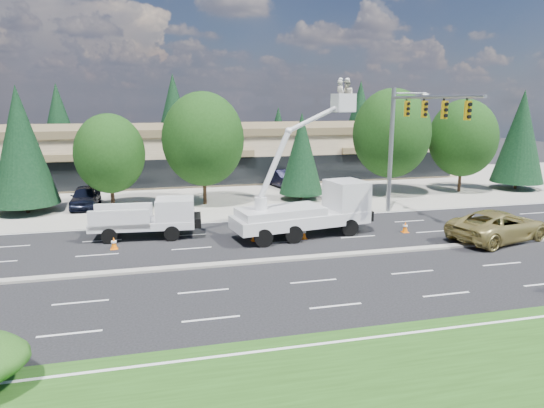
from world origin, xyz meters
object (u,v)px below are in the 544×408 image
object	(u,v)px
signal_mast	(407,131)
minivan	(499,225)
bucket_truck	(314,202)
utility_pickup	(151,222)

from	to	relation	value
signal_mast	minivan	distance (m)	8.68
bucket_truck	minivan	size ratio (longest dim) A/B	1.46
signal_mast	minivan	bearing A→B (deg)	-67.40
utility_pickup	bucket_truck	xyz separation A→B (m)	(9.69, -1.81, 1.09)
minivan	bucket_truck	bearing A→B (deg)	54.65
signal_mast	utility_pickup	bearing A→B (deg)	-177.06
minivan	utility_pickup	bearing A→B (deg)	59.21
signal_mast	utility_pickup	world-z (taller)	signal_mast
minivan	signal_mast	bearing A→B (deg)	7.43
bucket_truck	minivan	bearing A→B (deg)	-30.04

